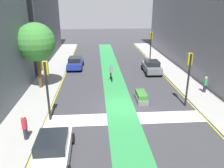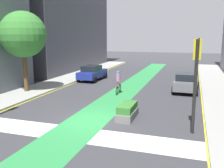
{
  "view_description": "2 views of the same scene",
  "coord_description": "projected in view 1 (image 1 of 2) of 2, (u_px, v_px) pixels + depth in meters",
  "views": [
    {
      "loc": [
        -2.14,
        -16.81,
        8.25
      ],
      "look_at": [
        -0.7,
        2.71,
        1.09
      ],
      "focal_mm": 35.68,
      "sensor_mm": 36.0,
      "label": 1
    },
    {
      "loc": [
        5.2,
        -12.34,
        4.65
      ],
      "look_at": [
        0.05,
        3.59,
        1.43
      ],
      "focal_mm": 40.46,
      "sensor_mm": 36.0,
      "label": 2
    }
  ],
  "objects": [
    {
      "name": "curb_stripe_left",
      "position": [
        50.0,
        109.0,
        18.31
      ],
      "size": [
        0.16,
        60.0,
        0.01
      ],
      "primitive_type": "cube",
      "color": "yellow",
      "rests_on": "ground_plane"
    },
    {
      "name": "crosswalk_band",
      "position": [
        126.0,
        118.0,
        16.85
      ],
      "size": [
        12.0,
        1.8,
        0.01
      ],
      "primitive_type": "cube",
      "color": "silver",
      "rests_on": "ground_plane"
    },
    {
      "name": "traffic_signal_near_left",
      "position": [
        47.0,
        80.0,
        15.73
      ],
      "size": [
        0.35,
        0.52,
        4.45
      ],
      "color": "black",
      "rests_on": "ground_plane"
    },
    {
      "name": "sidewalk_left",
      "position": [
        32.0,
        109.0,
        18.18
      ],
      "size": [
        3.0,
        60.0,
        0.15
      ],
      "primitive_type": "cube",
      "color": "#9E9E99",
      "rests_on": "ground_plane"
    },
    {
      "name": "curb_stripe_right",
      "position": [
        192.0,
        105.0,
        19.14
      ],
      "size": [
        0.16,
        60.0,
        0.01
      ],
      "primitive_type": "cube",
      "color": "yellow",
      "rests_on": "ground_plane"
    },
    {
      "name": "sidewalk_right",
      "position": [
        209.0,
        103.0,
        19.22
      ],
      "size": [
        3.0,
        60.0,
        0.15
      ],
      "primitive_type": "cube",
      "color": "#9E9E99",
      "rests_on": "ground_plane"
    },
    {
      "name": "bike_lane_paint",
      "position": [
        120.0,
        107.0,
        18.71
      ],
      "size": [
        2.4,
        60.0,
        0.01
      ],
      "primitive_type": "cube",
      "color": "#2D8C47",
      "rests_on": "ground_plane"
    },
    {
      "name": "median_planter",
      "position": [
        141.0,
        97.0,
        19.7
      ],
      "size": [
        0.88,
        2.07,
        0.85
      ],
      "color": "slate",
      "rests_on": "ground_plane"
    },
    {
      "name": "car_blue_left_far",
      "position": [
        75.0,
        63.0,
        29.4
      ],
      "size": [
        2.09,
        4.24,
        1.57
      ],
      "color": "navy",
      "rests_on": "ground_plane"
    },
    {
      "name": "traffic_signal_far_right",
      "position": [
        151.0,
        42.0,
        31.24
      ],
      "size": [
        0.35,
        0.52,
        4.42
      ],
      "color": "black",
      "rests_on": "ground_plane"
    },
    {
      "name": "car_grey_right_far",
      "position": [
        152.0,
        67.0,
        27.61
      ],
      "size": [
        2.13,
        4.25,
        1.57
      ],
      "color": "slate",
      "rests_on": "ground_plane"
    },
    {
      "name": "traffic_signal_near_right",
      "position": [
        189.0,
        70.0,
        18.0
      ],
      "size": [
        0.35,
        0.52,
        4.49
      ],
      "color": "black",
      "rests_on": "ground_plane"
    },
    {
      "name": "pedestrian_sidewalk_right_a",
      "position": [
        205.0,
        84.0,
        21.18
      ],
      "size": [
        0.34,
        0.34,
        1.58
      ],
      "color": "#262638",
      "rests_on": "sidewalk_right"
    },
    {
      "name": "car_white_left_near",
      "position": [
        53.0,
        148.0,
        12.14
      ],
      "size": [
        2.08,
        4.23,
        1.57
      ],
      "color": "silver",
      "rests_on": "ground_plane"
    },
    {
      "name": "pedestrian_sidewalk_left_a",
      "position": [
        25.0,
        127.0,
        13.79
      ],
      "size": [
        0.34,
        0.34,
        1.66
      ],
      "color": "#262638",
      "rests_on": "sidewalk_left"
    },
    {
      "name": "cyclist_in_lane",
      "position": [
        111.0,
        72.0,
        24.78
      ],
      "size": [
        0.32,
        1.73,
        1.86
      ],
      "color": "black",
      "rests_on": "ground_plane"
    },
    {
      "name": "ground_plane",
      "position": [
        123.0,
        107.0,
        18.72
      ],
      "size": [
        120.0,
        120.0,
        0.0
      ],
      "primitive_type": "plane",
      "color": "#38383D"
    },
    {
      "name": "street_tree_near",
      "position": [
        36.0,
        42.0,
        21.14
      ],
      "size": [
        3.68,
        3.68,
        6.42
      ],
      "color": "brown",
      "rests_on": "sidewalk_left"
    }
  ]
}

